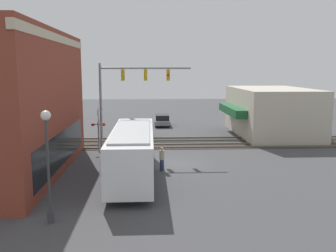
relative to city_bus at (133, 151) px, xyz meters
The scene contains 11 objects.
ground_plane 4.78m from the city_bus, 38.99° to the right, with size 120.00×120.00×0.00m, color #424244.
shop_building 20.75m from the city_bus, 41.84° to the right, with size 12.28×8.38×4.89m.
city_bus is the anchor object (origin of this frame).
traffic_signal_gantry 8.21m from the city_bus, ahead, with size 0.42×7.41×7.34m.
crossing_signal 8.48m from the city_bus, 22.15° to the left, with size 1.41×1.18×3.81m.
streetlamp 7.87m from the city_bus, 154.14° to the left, with size 0.44×0.44×5.10m.
rail_track_near 10.02m from the city_bus, 16.49° to the right, with size 2.60×60.00×0.15m.
rail_track_far 13.08m from the city_bus, 12.47° to the right, with size 2.60×60.00×0.15m.
parked_car_black 14.51m from the city_bus, ahead, with size 4.83×1.82×1.53m.
parked_car_grey 22.45m from the city_bus, ahead, with size 4.55×1.82×1.37m.
pedestrian_near_bus 2.62m from the city_bus, 50.91° to the right, with size 0.34×0.34×1.63m.
Camera 1 is at (-26.67, 1.70, 6.85)m, focal length 40.00 mm.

